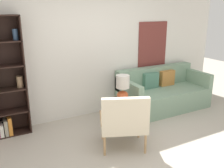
{
  "coord_description": "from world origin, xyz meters",
  "views": [
    {
      "loc": [
        -1.9,
        -2.47,
        2.12
      ],
      "look_at": [
        -0.01,
        1.05,
        0.9
      ],
      "focal_mm": 40.0,
      "sensor_mm": 36.0,
      "label": 1
    }
  ],
  "objects_px": {
    "side_table": "(122,104)",
    "table_lamp": "(123,86)",
    "armchair": "(124,120)",
    "couch": "(162,93)"
  },
  "relations": [
    {
      "from": "table_lamp",
      "to": "side_table",
      "type": "bearing_deg",
      "value": -124.39
    },
    {
      "from": "side_table",
      "to": "table_lamp",
      "type": "height_order",
      "value": "table_lamp"
    },
    {
      "from": "armchair",
      "to": "couch",
      "type": "height_order",
      "value": "armchair"
    },
    {
      "from": "table_lamp",
      "to": "couch",
      "type": "bearing_deg",
      "value": 18.2
    },
    {
      "from": "armchair",
      "to": "couch",
      "type": "xyz_separation_m",
      "value": [
        1.63,
        1.1,
        -0.18
      ]
    },
    {
      "from": "couch",
      "to": "armchair",
      "type": "bearing_deg",
      "value": -146.0
    },
    {
      "from": "side_table",
      "to": "armchair",
      "type": "bearing_deg",
      "value": -117.78
    },
    {
      "from": "side_table",
      "to": "table_lamp",
      "type": "xyz_separation_m",
      "value": [
        0.05,
        0.07,
        0.31
      ]
    },
    {
      "from": "armchair",
      "to": "table_lamp",
      "type": "height_order",
      "value": "table_lamp"
    },
    {
      "from": "armchair",
      "to": "side_table",
      "type": "relative_size",
      "value": 1.63
    }
  ]
}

